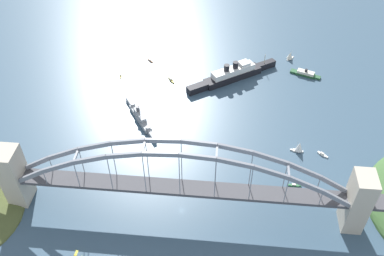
% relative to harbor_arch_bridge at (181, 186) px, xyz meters
% --- Properties ---
extents(ground_plane, '(1400.00, 1400.00, 0.00)m').
position_rel_harbor_arch_bridge_xyz_m(ground_plane, '(-0.00, -0.00, -26.98)').
color(ground_plane, '#385166').
extents(harbor_arch_bridge, '(299.01, 18.42, 66.18)m').
position_rel_harbor_arch_bridge_xyz_m(harbor_arch_bridge, '(0.00, 0.00, 0.00)').
color(harbor_arch_bridge, '#BCB29E').
rests_on(harbor_arch_bridge, ground).
extents(ocean_liner, '(88.58, 64.13, 19.45)m').
position_rel_harbor_arch_bridge_xyz_m(ocean_liner, '(32.63, 164.44, -21.00)').
color(ocean_liner, black).
rests_on(ocean_liner, ground).
extents(naval_cruiser, '(37.74, 56.16, 18.22)m').
position_rel_harbor_arch_bridge_xyz_m(naval_cruiser, '(-48.19, 94.72, -23.63)').
color(naval_cruiser, gray).
rests_on(naval_cruiser, ground).
extents(harbor_ferry_steamer, '(30.65, 15.96, 7.14)m').
position_rel_harbor_arch_bridge_xyz_m(harbor_ferry_steamer, '(106.51, 178.30, -24.89)').
color(harbor_ferry_steamer, '#23512D').
rests_on(harbor_ferry_steamer, ground).
extents(small_boat_0, '(3.06, 8.63, 2.28)m').
position_rel_harbor_arch_bridge_xyz_m(small_boat_0, '(-80.38, 158.89, -26.18)').
color(small_boat_0, gold).
rests_on(small_boat_0, ground).
extents(small_boat_1, '(8.45, 7.29, 2.10)m').
position_rel_harbor_arch_bridge_xyz_m(small_boat_1, '(109.25, 65.87, -26.22)').
color(small_boat_1, silver).
rests_on(small_boat_1, ground).
extents(small_boat_2, '(7.64, 10.22, 2.50)m').
position_rel_harbor_arch_bridge_xyz_m(small_boat_2, '(-28.31, 156.40, -26.09)').
color(small_boat_2, gold).
rests_on(small_boat_2, ground).
extents(small_boat_3, '(11.02, 6.83, 11.31)m').
position_rel_harbor_arch_bridge_xyz_m(small_boat_3, '(89.75, 68.23, -21.75)').
color(small_boat_3, silver).
rests_on(small_boat_3, ground).
extents(small_boat_4, '(10.07, 2.14, 2.24)m').
position_rel_harbor_arch_bridge_xyz_m(small_boat_4, '(83.46, 30.45, -26.15)').
color(small_boat_4, '#2D6B3D').
rests_on(small_boat_4, ground).
extents(small_boat_5, '(9.35, 9.73, 9.81)m').
position_rel_harbor_arch_bridge_xyz_m(small_boat_5, '(92.91, 206.29, -22.42)').
color(small_boat_5, silver).
rests_on(small_boat_5, ground).
extents(small_boat_6, '(7.04, 6.90, 2.03)m').
position_rel_harbor_arch_bridge_xyz_m(small_boat_6, '(-54.90, 188.49, -26.24)').
color(small_boat_6, brown).
rests_on(small_boat_6, ground).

